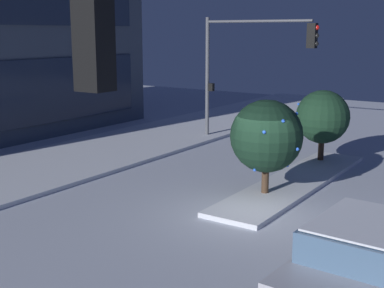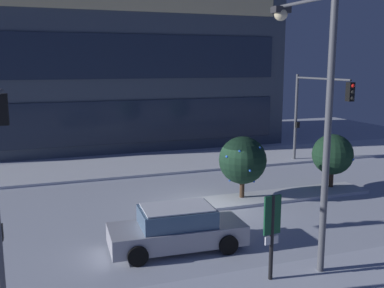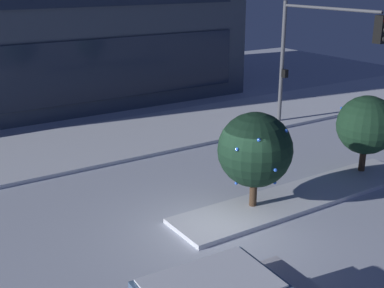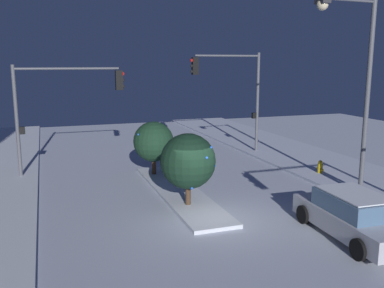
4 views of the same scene
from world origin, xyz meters
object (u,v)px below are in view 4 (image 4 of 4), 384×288
Objects in this scene: street_lamp_arched at (355,72)px; fire_hydrant at (320,168)px; traffic_light_corner_near_right at (233,85)px; traffic_light_corner_far_right at (62,99)px; car_near at (354,216)px; decorated_tree_median at (188,161)px; decorated_tree_left_of_median at (154,142)px.

street_lamp_arched is 10.37× the size of fire_hydrant.
traffic_light_corner_far_right is (-1.61, 10.05, -0.39)m from traffic_light_corner_near_right.
car_near is 6.26m from decorated_tree_median.
decorated_tree_left_of_median is at bearing 30.60° from traffic_light_corner_near_right.
traffic_light_corner_near_right is at bearing -87.50° from street_lamp_arched.
traffic_light_corner_near_right reaches higher than decorated_tree_median.
fire_hydrant is at bearing -25.58° from car_near.
fire_hydrant is 8.43m from decorated_tree_median.
traffic_light_corner_near_right reaches higher than traffic_light_corner_far_right.
traffic_light_corner_near_right is 0.77× the size of street_lamp_arched.
street_lamp_arched is at bearing -33.83° from car_near.
decorated_tree_median is at bearing 45.90° from car_near.
car_near is at bearing 83.12° from traffic_light_corner_near_right.
street_lamp_arched reaches higher than decorated_tree_median.
street_lamp_arched is 6.14m from fire_hydrant.
street_lamp_arched is 2.91× the size of decorated_tree_left_of_median.
car_near is at bearing 151.71° from fire_hydrant.
decorated_tree_left_of_median is at bearing -44.76° from street_lamp_arched.
street_lamp_arched is at bearing 95.75° from traffic_light_corner_near_right.
traffic_light_corner_far_right is at bearing 9.10° from traffic_light_corner_near_right.
street_lamp_arched is (3.41, -2.53, 4.57)m from car_near.
decorated_tree_left_of_median is at bearing 1.35° from decorated_tree_median.
traffic_light_corner_far_right is at bearing 39.47° from car_near.
car_near is 10.47m from decorated_tree_left_of_median.
decorated_tree_median is at bearing -12.33° from street_lamp_arched.
traffic_light_corner_near_right reaches higher than fire_hydrant.
decorated_tree_median is (-6.87, -4.27, -2.01)m from traffic_light_corner_far_right.
traffic_light_corner_near_right is at bearing 19.61° from fire_hydrant.
street_lamp_arched is 9.80m from decorated_tree_left_of_median.
fire_hydrant is at bearing -72.99° from decorated_tree_median.
fire_hydrant is 0.26× the size of decorated_tree_median.
traffic_light_corner_far_right is 0.68× the size of street_lamp_arched.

